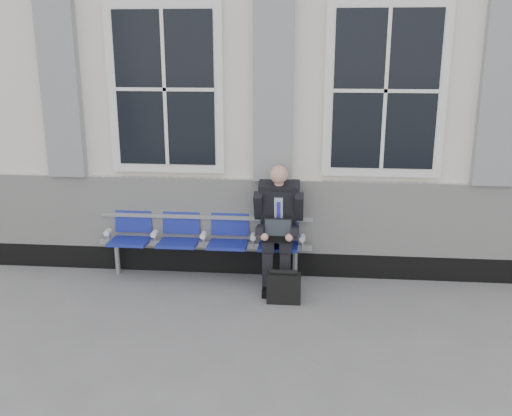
# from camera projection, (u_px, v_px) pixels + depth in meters

# --- Properties ---
(ground) EXTENTS (70.00, 70.00, 0.00)m
(ground) POSITION_uv_depth(u_px,v_px,m) (353.00, 334.00, 5.61)
(ground) COLOR slate
(ground) RESTS_ON ground
(station_building) EXTENTS (14.40, 4.40, 4.49)m
(station_building) POSITION_uv_depth(u_px,v_px,m) (343.00, 82.00, 8.33)
(station_building) COLOR silver
(station_building) RESTS_ON ground
(bench) EXTENTS (2.60, 0.47, 0.91)m
(bench) POSITION_uv_depth(u_px,v_px,m) (205.00, 233.00, 6.88)
(bench) COLOR #9EA0A3
(bench) RESTS_ON ground
(businessman) EXTENTS (0.57, 0.77, 1.43)m
(businessman) POSITION_uv_depth(u_px,v_px,m) (278.00, 221.00, 6.61)
(businessman) COLOR black
(businessman) RESTS_ON ground
(briefcase) EXTENTS (0.37, 0.16, 0.38)m
(briefcase) POSITION_uv_depth(u_px,v_px,m) (284.00, 287.00, 6.26)
(briefcase) COLOR black
(briefcase) RESTS_ON ground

